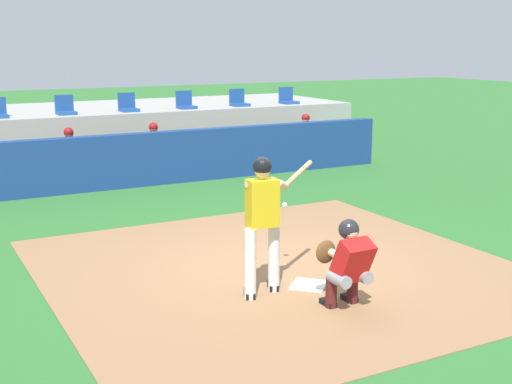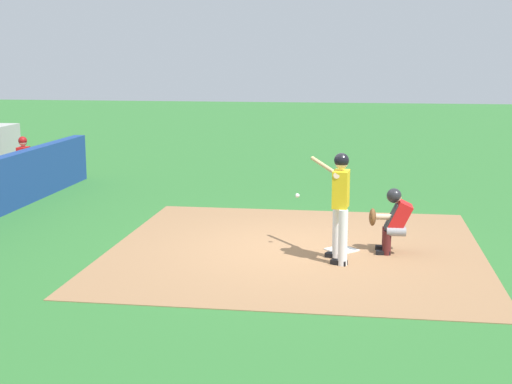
{
  "view_description": "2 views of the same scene",
  "coord_description": "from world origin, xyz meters",
  "px_view_note": "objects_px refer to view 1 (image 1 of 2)",
  "views": [
    {
      "loc": [
        -4.67,
        -8.07,
        3.19
      ],
      "look_at": [
        0.0,
        0.7,
        1.0
      ],
      "focal_mm": 47.93,
      "sensor_mm": 36.0,
      "label": 1
    },
    {
      "loc": [
        -12.23,
        -1.1,
        3.34
      ],
      "look_at": [
        0.0,
        0.7,
        1.0
      ],
      "focal_mm": 50.96,
      "sensor_mm": 36.0,
      "label": 2
    }
  ],
  "objects_px": {
    "stadium_seat_6": "(239,101)",
    "stadium_seat_7": "(288,99)",
    "catcher_crouched": "(347,261)",
    "dugout_player_2": "(308,138)",
    "dugout_player_0": "(71,156)",
    "stadium_seat_4": "(128,106)",
    "home_plate": "(309,285)",
    "dugout_player_1": "(156,149)",
    "stadium_seat_3": "(65,109)",
    "batter_at_plate": "(264,217)",
    "stadium_seat_5": "(186,104)"
  },
  "relations": [
    {
      "from": "dugout_player_0",
      "to": "stadium_seat_7",
      "type": "relative_size",
      "value": 2.71
    },
    {
      "from": "dugout_player_2",
      "to": "stadium_seat_6",
      "type": "distance_m",
      "value": 2.45
    },
    {
      "from": "stadium_seat_4",
      "to": "stadium_seat_7",
      "type": "bearing_deg",
      "value": 0.0
    },
    {
      "from": "home_plate",
      "to": "stadium_seat_6",
      "type": "bearing_deg",
      "value": 68.24
    },
    {
      "from": "stadium_seat_7",
      "to": "stadium_seat_3",
      "type": "bearing_deg",
      "value": 180.0
    },
    {
      "from": "dugout_player_2",
      "to": "stadium_seat_4",
      "type": "bearing_deg",
      "value": 154.71
    },
    {
      "from": "batter_at_plate",
      "to": "dugout_player_0",
      "type": "xyz_separation_m",
      "value": [
        -0.52,
        8.11,
        -0.36
      ]
    },
    {
      "from": "home_plate",
      "to": "dugout_player_1",
      "type": "relative_size",
      "value": 0.34
    },
    {
      "from": "catcher_crouched",
      "to": "dugout_player_0",
      "type": "height_order",
      "value": "dugout_player_0"
    },
    {
      "from": "dugout_player_1",
      "to": "home_plate",
      "type": "bearing_deg",
      "value": -95.73
    },
    {
      "from": "dugout_player_0",
      "to": "stadium_seat_3",
      "type": "distance_m",
      "value": 2.24
    },
    {
      "from": "batter_at_plate",
      "to": "dugout_player_0",
      "type": "distance_m",
      "value": 8.14
    },
    {
      "from": "catcher_crouched",
      "to": "stadium_seat_7",
      "type": "bearing_deg",
      "value": 62.68
    },
    {
      "from": "stadium_seat_3",
      "to": "dugout_player_1",
      "type": "bearing_deg",
      "value": -51.31
    },
    {
      "from": "stadium_seat_6",
      "to": "stadium_seat_7",
      "type": "distance_m",
      "value": 1.62
    },
    {
      "from": "home_plate",
      "to": "batter_at_plate",
      "type": "distance_m",
      "value": 1.22
    },
    {
      "from": "stadium_seat_3",
      "to": "stadium_seat_4",
      "type": "height_order",
      "value": "same"
    },
    {
      "from": "batter_at_plate",
      "to": "stadium_seat_6",
      "type": "bearing_deg",
      "value": 64.99
    },
    {
      "from": "batter_at_plate",
      "to": "stadium_seat_6",
      "type": "distance_m",
      "value": 11.21
    },
    {
      "from": "catcher_crouched",
      "to": "stadium_seat_3",
      "type": "xyz_separation_m",
      "value": [
        -0.8,
        11.03,
        0.93
      ]
    },
    {
      "from": "dugout_player_2",
      "to": "stadium_seat_7",
      "type": "xyz_separation_m",
      "value": [
        0.57,
        2.03,
        0.86
      ]
    },
    {
      "from": "catcher_crouched",
      "to": "dugout_player_2",
      "type": "xyz_separation_m",
      "value": [
        5.13,
        8.99,
        0.06
      ]
    },
    {
      "from": "home_plate",
      "to": "stadium_seat_4",
      "type": "distance_m",
      "value": 10.32
    },
    {
      "from": "home_plate",
      "to": "stadium_seat_7",
      "type": "distance_m",
      "value": 11.76
    },
    {
      "from": "home_plate",
      "to": "stadium_seat_3",
      "type": "relative_size",
      "value": 0.92
    },
    {
      "from": "dugout_player_0",
      "to": "dugout_player_2",
      "type": "height_order",
      "value": "same"
    },
    {
      "from": "batter_at_plate",
      "to": "stadium_seat_5",
      "type": "height_order",
      "value": "stadium_seat_5"
    },
    {
      "from": "dugout_player_2",
      "to": "stadium_seat_4",
      "type": "xyz_separation_m",
      "value": [
        -4.31,
        2.03,
        0.86
      ]
    },
    {
      "from": "batter_at_plate",
      "to": "stadium_seat_6",
      "type": "xyz_separation_m",
      "value": [
        4.73,
        10.15,
        0.5
      ]
    },
    {
      "from": "batter_at_plate",
      "to": "stadium_seat_7",
      "type": "distance_m",
      "value": 11.99
    },
    {
      "from": "home_plate",
      "to": "stadium_seat_5",
      "type": "xyz_separation_m",
      "value": [
        2.44,
        10.18,
        1.51
      ]
    },
    {
      "from": "dugout_player_1",
      "to": "stadium_seat_3",
      "type": "distance_m",
      "value": 2.75
    },
    {
      "from": "batter_at_plate",
      "to": "stadium_seat_5",
      "type": "relative_size",
      "value": 3.76
    },
    {
      "from": "dugout_player_0",
      "to": "stadium_seat_5",
      "type": "bearing_deg",
      "value": 29.25
    },
    {
      "from": "stadium_seat_7",
      "to": "dugout_player_0",
      "type": "bearing_deg",
      "value": -163.53
    },
    {
      "from": "catcher_crouched",
      "to": "dugout_player_1",
      "type": "relative_size",
      "value": 1.54
    },
    {
      "from": "home_plate",
      "to": "catcher_crouched",
      "type": "xyz_separation_m",
      "value": [
        -0.01,
        -0.85,
        0.59
      ]
    },
    {
      "from": "batter_at_plate",
      "to": "stadium_seat_3",
      "type": "bearing_deg",
      "value": 90.79
    },
    {
      "from": "batter_at_plate",
      "to": "dugout_player_1",
      "type": "bearing_deg",
      "value": 79.6
    },
    {
      "from": "dugout_player_0",
      "to": "stadium_seat_4",
      "type": "distance_m",
      "value": 2.99
    },
    {
      "from": "stadium_seat_3",
      "to": "stadium_seat_7",
      "type": "distance_m",
      "value": 6.5
    },
    {
      "from": "stadium_seat_4",
      "to": "stadium_seat_6",
      "type": "bearing_deg",
      "value": 0.0
    },
    {
      "from": "stadium_seat_5",
      "to": "dugout_player_2",
      "type": "bearing_deg",
      "value": -37.2
    },
    {
      "from": "dugout_player_0",
      "to": "dugout_player_2",
      "type": "bearing_deg",
      "value": 0.0
    },
    {
      "from": "dugout_player_0",
      "to": "stadium_seat_6",
      "type": "relative_size",
      "value": 2.71
    },
    {
      "from": "stadium_seat_3",
      "to": "stadium_seat_5",
      "type": "xyz_separation_m",
      "value": [
        3.25,
        0.0,
        0.0
      ]
    },
    {
      "from": "catcher_crouched",
      "to": "dugout_player_1",
      "type": "distance_m",
      "value": 9.03
    },
    {
      "from": "catcher_crouched",
      "to": "dugout_player_2",
      "type": "height_order",
      "value": "dugout_player_2"
    },
    {
      "from": "stadium_seat_6",
      "to": "dugout_player_1",
      "type": "bearing_deg",
      "value": -147.92
    },
    {
      "from": "dugout_player_1",
      "to": "stadium_seat_4",
      "type": "bearing_deg",
      "value": 90.13
    }
  ]
}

